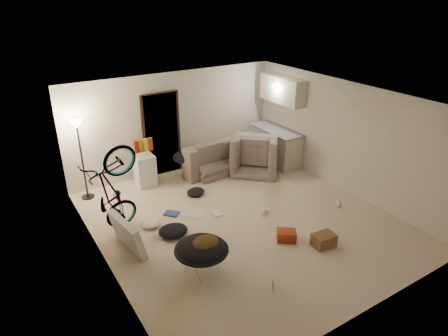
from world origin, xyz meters
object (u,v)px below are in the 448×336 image
floor_lamp (79,143)px  tv_box (127,234)px  mini_fridge (145,170)px  kitchen_counter (275,146)px  drink_case_b (286,236)px  armchair (256,156)px  bicycle (114,211)px  saucer_chair (202,254)px  drink_case_a (324,240)px  juicer (266,211)px  sofa (217,157)px

floor_lamp → tv_box: (0.10, -2.37, -0.98)m
mini_fridge → kitchen_counter: bearing=-7.9°
kitchen_counter → drink_case_b: size_ratio=4.30×
kitchen_counter → armchair: 0.73m
bicycle → tv_box: 0.68m
kitchen_counter → bicycle: bicycle is taller
saucer_chair → kitchen_counter: bearing=37.2°
floor_lamp → drink_case_a: 5.35m
bicycle → mini_fridge: 2.04m
bicycle → drink_case_a: bicycle is taller
floor_lamp → armchair: 4.28m
kitchen_counter → mini_fridge: 3.53m
mini_fridge → juicer: size_ratio=3.63×
mini_fridge → saucer_chair: size_ratio=0.84×
saucer_chair → drink_case_b: size_ratio=2.56×
sofa → saucer_chair: 4.16m
saucer_chair → juicer: 2.24m
kitchen_counter → juicer: (-1.89, -2.06, -0.36)m
tv_box → drink_case_b: size_ratio=2.81×
armchair → kitchen_counter: bearing=-129.4°
armchair → drink_case_a: size_ratio=2.78×
sofa → mini_fridge: bearing=-6.5°
mini_fridge → drink_case_a: bearing=-64.6°
drink_case_a → juicer: 1.45m
tv_box → bicycle: bearing=82.0°
kitchen_counter → tv_box: 5.03m
floor_lamp → drink_case_a: floor_lamp is taller
sofa → armchair: armchair is taller
floor_lamp → tv_box: 2.56m
floor_lamp → mini_fridge: size_ratio=2.41×
sofa → tv_box: tv_box is taller
drink_case_b → juicer: bearing=111.3°
kitchen_counter → sofa: kitchen_counter is taller
armchair → drink_case_a: bearing=116.8°
drink_case_a → armchair: bearing=79.1°
kitchen_counter → juicer: kitchen_counter is taller
drink_case_a → juicer: (-0.23, 1.43, -0.03)m
floor_lamp → drink_case_b: 4.70m
sofa → tv_box: size_ratio=2.14×
sofa → drink_case_a: bearing=84.9°
juicer → armchair: bearing=59.0°
drink_case_b → juicer: size_ratio=1.68×
tv_box → floor_lamp: bearing=84.4°
saucer_chair → tv_box: bearing=122.8°
armchair → bicycle: size_ratio=0.61×
kitchen_counter → bicycle: bearing=-167.4°
armchair → mini_fridge: size_ratio=1.51×
floor_lamp → sofa: 3.43m
floor_lamp → drink_case_a: size_ratio=4.46×
mini_fridge → tv_box: bearing=-117.7°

